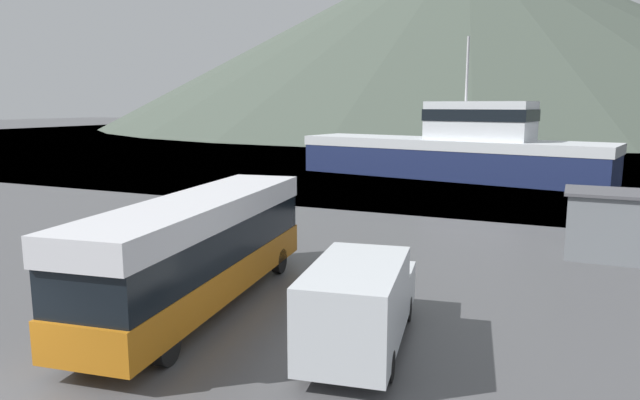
{
  "coord_description": "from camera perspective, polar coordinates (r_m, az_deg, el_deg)",
  "views": [
    {
      "loc": [
        10.63,
        -6.37,
        6.01
      ],
      "look_at": [
        0.88,
        15.45,
        2.0
      ],
      "focal_mm": 32.0,
      "sensor_mm": 36.0,
      "label": 1
    }
  ],
  "objects": [
    {
      "name": "dock_kiosk",
      "position": [
        25.22,
        26.6,
        -2.15
      ],
      "size": [
        3.09,
        2.76,
        2.67
      ],
      "color": "slate",
      "rests_on": "ground"
    },
    {
      "name": "water_surface",
      "position": [
        150.54,
        20.14,
        6.66
      ],
      "size": [
        240.0,
        240.0,
        0.0
      ],
      "primitive_type": "plane",
      "color": "#3D5160",
      "rests_on": "ground"
    },
    {
      "name": "storage_bin",
      "position": [
        24.1,
        -12.4,
        -3.58
      ],
      "size": [
        1.49,
        1.47,
        1.26
      ],
      "color": "green",
      "rests_on": "ground"
    },
    {
      "name": "hill_backdrop",
      "position": [
        180.87,
        14.24,
        15.98
      ],
      "size": [
        206.32,
        206.32,
        54.46
      ],
      "primitive_type": "cone",
      "color": "#424C42",
      "rests_on": "ground"
    },
    {
      "name": "tour_bus",
      "position": [
        17.38,
        -11.8,
        -4.49
      ],
      "size": [
        3.95,
        11.26,
        3.32
      ],
      "rotation": [
        0.0,
        0.0,
        0.14
      ],
      "color": "#B26614",
      "rests_on": "ground"
    },
    {
      "name": "mooring_bollard",
      "position": [
        33.38,
        -3.94,
        -0.06
      ],
      "size": [
        0.35,
        0.35,
        0.85
      ],
      "color": "#4C4C51",
      "rests_on": "ground"
    },
    {
      "name": "fishing_boat",
      "position": [
        48.46,
        13.25,
        4.99
      ],
      "size": [
        26.17,
        10.28,
        11.35
      ],
      "rotation": [
        0.0,
        0.0,
        1.38
      ],
      "color": "#19234C",
      "rests_on": "water_surface"
    },
    {
      "name": "small_boat",
      "position": [
        57.58,
        2.87,
        4.05
      ],
      "size": [
        4.69,
        5.9,
        1.05
      ],
      "rotation": [
        0.0,
        0.0,
        5.69
      ],
      "color": "#1E5138",
      "rests_on": "water_surface"
    },
    {
      "name": "delivery_van",
      "position": [
        14.29,
        4.08,
        -10.06
      ],
      "size": [
        2.99,
        6.18,
        2.31
      ],
      "rotation": [
        0.0,
        0.0,
        0.16
      ],
      "color": "silver",
      "rests_on": "ground"
    }
  ]
}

